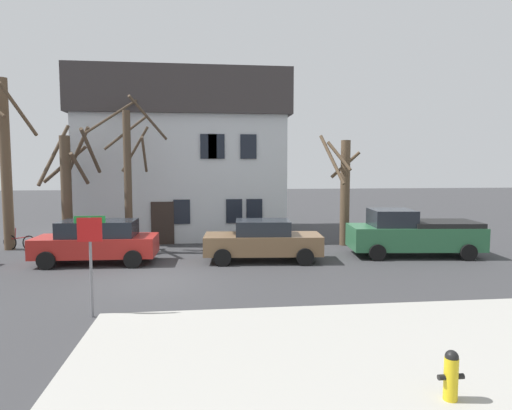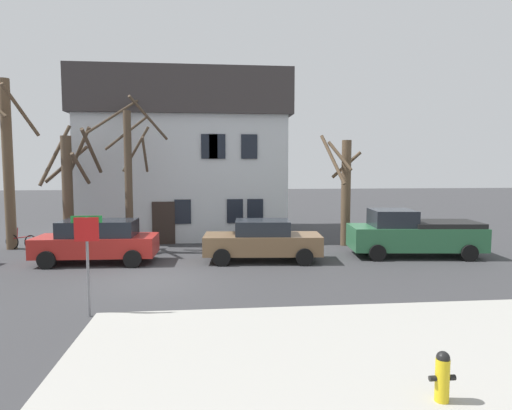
# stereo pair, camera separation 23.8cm
# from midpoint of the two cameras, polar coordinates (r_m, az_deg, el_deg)

# --- Properties ---
(ground_plane) EXTENTS (120.00, 120.00, 0.00)m
(ground_plane) POSITION_cam_midpoint_polar(r_m,az_deg,el_deg) (15.29, -13.88, -9.55)
(ground_plane) COLOR #38383A
(sidewalk_slab) EXTENTS (11.89, 8.21, 0.12)m
(sidewalk_slab) POSITION_cam_midpoint_polar(r_m,az_deg,el_deg) (8.55, 16.94, -21.18)
(sidewalk_slab) COLOR #A8A59E
(sidewalk_slab) RESTS_ON ground_plane
(building_main) EXTENTS (10.99, 7.71, 8.69)m
(building_main) POSITION_cam_midpoint_polar(r_m,az_deg,el_deg) (25.39, -9.50, 6.36)
(building_main) COLOR silver
(building_main) RESTS_ON ground_plane
(tree_bare_near) EXTENTS (2.37, 2.13, 7.77)m
(tree_bare_near) POSITION_cam_midpoint_polar(r_m,az_deg,el_deg) (22.97, -30.12, 5.18)
(tree_bare_near) COLOR brown
(tree_bare_near) RESTS_ON ground_plane
(tree_bare_mid) EXTENTS (2.47, 2.46, 5.70)m
(tree_bare_mid) POSITION_cam_midpoint_polar(r_m,az_deg,el_deg) (20.85, -23.57, 2.24)
(tree_bare_mid) COLOR #4C3D2D
(tree_bare_mid) RESTS_ON ground_plane
(tree_bare_far) EXTENTS (3.59, 3.59, 6.97)m
(tree_bare_far) POSITION_cam_midpoint_polar(r_m,az_deg,el_deg) (20.05, -16.57, 4.08)
(tree_bare_far) COLOR #4C3D2D
(tree_bare_far) RESTS_ON ground_plane
(tree_bare_end) EXTENTS (2.14, 2.15, 5.34)m
(tree_bare_end) POSITION_cam_midpoint_polar(r_m,az_deg,el_deg) (21.54, 11.07, 2.10)
(tree_bare_end) COLOR brown
(tree_bare_end) RESTS_ON ground_plane
(car_red_wagon) EXTENTS (4.69, 2.12, 1.71)m
(car_red_wagon) POSITION_cam_midpoint_polar(r_m,az_deg,el_deg) (18.39, -20.35, -4.43)
(car_red_wagon) COLOR #AD231E
(car_red_wagon) RESTS_ON ground_plane
(car_brown_sedan) EXTENTS (4.80, 2.30, 1.66)m
(car_brown_sedan) POSITION_cam_midpoint_polar(r_m,az_deg,el_deg) (17.71, 0.50, -4.65)
(car_brown_sedan) COLOR brown
(car_brown_sedan) RESTS_ON ground_plane
(pickup_truck_green) EXTENTS (5.63, 2.70, 1.99)m
(pickup_truck_green) POSITION_cam_midpoint_polar(r_m,az_deg,el_deg) (19.85, 19.41, -3.51)
(pickup_truck_green) COLOR #2D6B42
(pickup_truck_green) RESTS_ON ground_plane
(fire_hydrant) EXTENTS (0.42, 0.22, 0.81)m
(fire_hydrant) POSITION_cam_midpoint_polar(r_m,az_deg,el_deg) (7.97, 23.22, -19.59)
(fire_hydrant) COLOR gold
(fire_hydrant) RESTS_ON sidewalk_slab
(street_sign_pole) EXTENTS (0.76, 0.07, 2.58)m
(street_sign_pole) POSITION_cam_midpoint_polar(r_m,az_deg,el_deg) (11.78, -21.31, -5.05)
(street_sign_pole) COLOR slate
(street_sign_pole) RESTS_ON ground_plane
(bicycle_leaning) EXTENTS (1.66, 0.66, 1.03)m
(bicycle_leaning) POSITION_cam_midpoint_polar(r_m,az_deg,el_deg) (22.78, -28.68, -4.30)
(bicycle_leaning) COLOR black
(bicycle_leaning) RESTS_ON ground_plane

